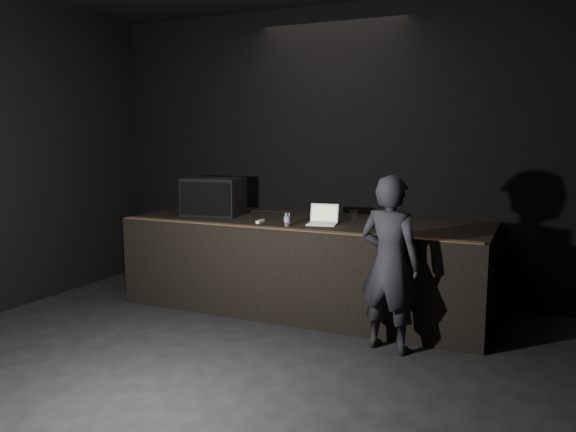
% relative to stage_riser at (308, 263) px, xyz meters
% --- Properties ---
extents(ground, '(7.00, 7.00, 0.00)m').
position_rel_stage_riser_xyz_m(ground, '(0.00, -2.73, -0.50)').
color(ground, black).
rests_on(ground, ground).
extents(room_walls, '(6.10, 7.10, 3.52)m').
position_rel_stage_riser_xyz_m(room_walls, '(0.00, -2.73, 1.52)').
color(room_walls, black).
rests_on(room_walls, ground).
extents(stage_riser, '(4.00, 1.50, 1.00)m').
position_rel_stage_riser_xyz_m(stage_riser, '(0.00, 0.00, 0.00)').
color(stage_riser, black).
rests_on(stage_riser, ground).
extents(riser_lip, '(3.92, 0.10, 0.01)m').
position_rel_stage_riser_xyz_m(riser_lip, '(0.00, -0.71, 0.51)').
color(riser_lip, brown).
rests_on(riser_lip, stage_riser).
extents(stage_monitor, '(0.72, 0.56, 0.45)m').
position_rel_stage_riser_xyz_m(stage_monitor, '(-1.17, -0.11, 0.72)').
color(stage_monitor, black).
rests_on(stage_monitor, stage_riser).
extents(cable, '(0.91, 0.19, 0.02)m').
position_rel_stage_riser_xyz_m(cable, '(-0.86, 0.34, 0.51)').
color(cable, black).
rests_on(cable, stage_riser).
extents(laptop, '(0.34, 0.32, 0.21)m').
position_rel_stage_riser_xyz_m(laptop, '(0.27, -0.22, 0.55)').
color(laptop, white).
rests_on(laptop, stage_riser).
extents(beer_can, '(0.06, 0.06, 0.14)m').
position_rel_stage_riser_xyz_m(beer_can, '(-0.03, -0.52, 0.57)').
color(beer_can, silver).
rests_on(beer_can, stage_riser).
extents(plastic_cup, '(0.09, 0.09, 0.11)m').
position_rel_stage_riser_xyz_m(plastic_cup, '(0.48, 0.20, 0.56)').
color(plastic_cup, white).
rests_on(plastic_cup, stage_riser).
extents(wii_remote, '(0.04, 0.16, 0.03)m').
position_rel_stage_riser_xyz_m(wii_remote, '(-0.39, -0.41, 0.51)').
color(wii_remote, white).
rests_on(wii_remote, stage_riser).
extents(person, '(0.65, 0.49, 1.60)m').
position_rel_stage_riser_xyz_m(person, '(1.18, -0.95, 0.30)').
color(person, black).
rests_on(person, ground).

